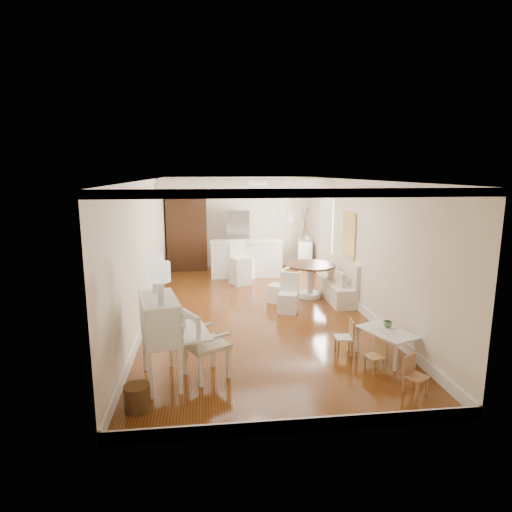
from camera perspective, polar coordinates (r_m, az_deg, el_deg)
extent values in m
plane|color=brown|center=(9.40, -0.14, -7.21)|extent=(9.00, 9.00, 0.00)
cube|color=white|center=(8.92, -0.15, 10.12)|extent=(4.50, 9.00, 0.04)
cube|color=#EFE3CB|center=(13.49, -2.35, 4.52)|extent=(4.50, 0.04, 2.80)
cube|color=#EFE3CB|center=(4.74, 6.16, -8.21)|extent=(4.50, 0.04, 2.80)
cube|color=#EFE3CB|center=(9.08, -14.40, 0.89)|extent=(0.04, 9.00, 2.80)
cube|color=#EFE3CB|center=(9.57, 13.36, 1.46)|extent=(0.04, 9.00, 2.80)
cube|color=white|center=(11.11, -1.47, 9.40)|extent=(4.50, 0.45, 0.36)
cube|color=tan|center=(10.00, 12.24, 2.79)|extent=(0.04, 0.84, 1.04)
cube|color=white|center=(11.80, 9.34, 4.15)|extent=(0.04, 1.10, 1.40)
cylinder|color=#381E11|center=(13.38, -7.51, 6.32)|extent=(0.30, 0.03, 0.30)
cylinder|color=white|center=(8.42, 0.24, 9.71)|extent=(0.36, 0.36, 0.08)
cube|color=white|center=(6.30, -12.65, -10.92)|extent=(1.18, 1.19, 1.25)
cube|color=silver|center=(6.38, -6.64, -11.50)|extent=(0.80, 0.80, 1.03)
cylinder|color=brown|center=(5.88, -15.57, -17.74)|extent=(0.44, 0.44, 0.33)
cube|color=white|center=(7.35, 16.91, -11.22)|extent=(0.86, 1.05, 0.46)
cube|color=#A5834B|center=(6.79, 15.56, -12.72)|extent=(0.32, 0.32, 0.52)
cube|color=#AF874F|center=(7.30, 11.65, -10.54)|extent=(0.31, 0.31, 0.59)
cube|color=#A8744C|center=(6.34, 20.53, -14.74)|extent=(0.36, 0.36, 0.54)
cube|color=silver|center=(10.14, 10.79, -3.15)|extent=(0.52, 1.60, 0.98)
cylinder|color=#432715|center=(10.32, 7.23, -3.28)|extent=(1.20, 1.20, 0.81)
cube|color=white|center=(9.16, 4.32, -4.98)|extent=(0.53, 0.53, 0.84)
cube|color=white|center=(9.86, 2.98, -3.88)|extent=(0.55, 0.54, 0.81)
cube|color=white|center=(12.26, -1.34, -0.34)|extent=(2.05, 0.65, 1.03)
cube|color=silver|center=(11.35, -2.12, -0.96)|extent=(0.61, 0.61, 1.15)
cube|color=white|center=(11.99, -1.13, -0.87)|extent=(0.48, 0.48, 0.92)
cube|color=#381E11|center=(13.18, -9.19, 3.13)|extent=(1.20, 0.60, 2.30)
imported|color=silver|center=(13.24, -0.92, 2.22)|extent=(0.75, 0.65, 1.80)
cube|color=white|center=(13.28, 6.49, 0.16)|extent=(0.57, 0.98, 0.88)
imported|color=#598D52|center=(7.41, 17.17, -8.70)|extent=(0.15, 0.15, 0.11)
imported|color=silver|center=(13.18, 6.77, 2.48)|extent=(0.25, 0.25, 0.21)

